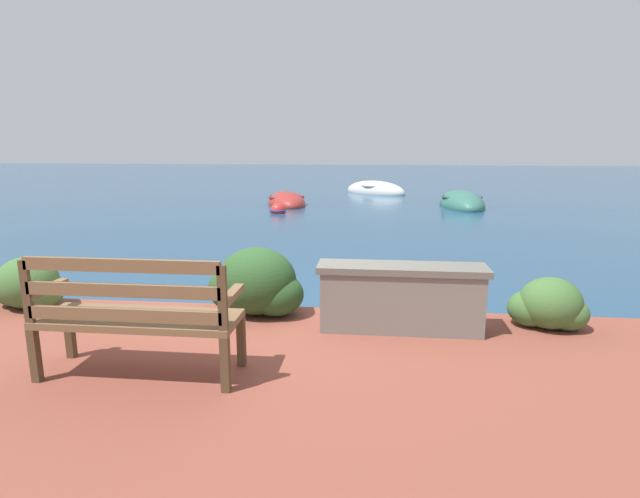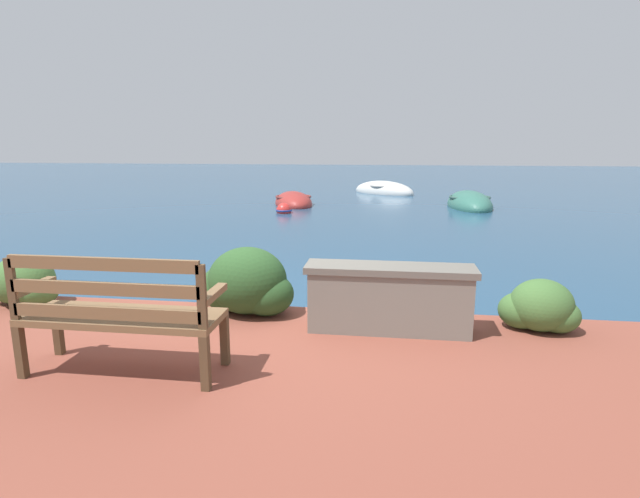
% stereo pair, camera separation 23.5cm
% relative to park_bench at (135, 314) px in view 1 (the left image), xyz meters
% --- Properties ---
extents(ground_plane, '(80.00, 80.00, 0.00)m').
position_rel_park_bench_xyz_m(ground_plane, '(0.71, 1.70, -0.70)').
color(ground_plane, navy).
extents(park_bench, '(1.47, 0.48, 0.93)m').
position_rel_park_bench_xyz_m(park_bench, '(0.00, 0.00, 0.00)').
color(park_bench, brown).
rests_on(park_bench, patio_terrace).
extents(stone_wall, '(1.52, 0.39, 0.61)m').
position_rel_park_bench_xyz_m(stone_wall, '(1.95, 1.15, -0.17)').
color(stone_wall, slate).
rests_on(stone_wall, patio_terrace).
extents(hedge_clump_far_left, '(0.79, 0.57, 0.54)m').
position_rel_park_bench_xyz_m(hedge_clump_far_left, '(-1.88, 1.39, -0.25)').
color(hedge_clump_far_left, '#426B33').
rests_on(hedge_clump_far_left, patio_terrace).
extents(hedge_clump_left, '(0.99, 0.71, 0.67)m').
position_rel_park_bench_xyz_m(hedge_clump_left, '(0.53, 1.46, -0.19)').
color(hedge_clump_left, '#284C23').
rests_on(hedge_clump_left, patio_terrace).
extents(hedge_clump_centre, '(0.71, 0.51, 0.48)m').
position_rel_park_bench_xyz_m(hedge_clump_centre, '(3.32, 1.35, -0.28)').
color(hedge_clump_centre, '#426B33').
rests_on(hedge_clump_centre, patio_terrace).
extents(rowboat_nearest, '(1.81, 2.47, 0.73)m').
position_rel_park_bench_xyz_m(rowboat_nearest, '(-1.03, 12.14, -0.64)').
color(rowboat_nearest, '#9E2D28').
rests_on(rowboat_nearest, ground_plane).
extents(rowboat_mid, '(1.40, 2.81, 0.86)m').
position_rel_park_bench_xyz_m(rowboat_mid, '(4.35, 12.29, -0.63)').
color(rowboat_mid, '#336B5B').
rests_on(rowboat_mid, ground_plane).
extents(rowboat_far, '(2.77, 2.50, 0.84)m').
position_rel_park_bench_xyz_m(rowboat_far, '(1.74, 16.17, -0.63)').
color(rowboat_far, silver).
rests_on(rowboat_far, ground_plane).
extents(mooring_buoy, '(0.46, 0.46, 0.41)m').
position_rel_park_bench_xyz_m(mooring_buoy, '(-0.95, 10.28, -0.63)').
color(mooring_buoy, red).
rests_on(mooring_buoy, ground_plane).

